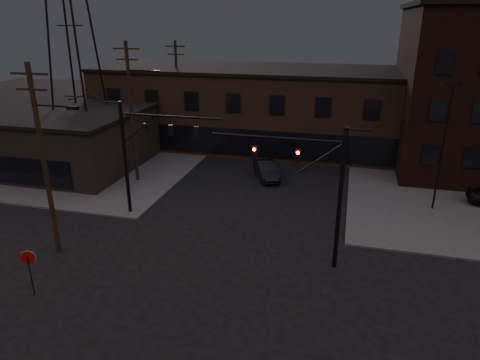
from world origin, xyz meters
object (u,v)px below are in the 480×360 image
stop_sign (29,262)px  traffic_signal_near (319,183)px  traffic_signal_far (141,147)px  parked_car_lot_b (441,159)px  car_crossing (266,170)px

stop_sign → traffic_signal_near: bearing=25.9°
traffic_signal_far → stop_sign: size_ratio=3.23×
parked_car_lot_b → stop_sign: bearing=148.5°
traffic_signal_near → stop_sign: size_ratio=3.23×
traffic_signal_far → parked_car_lot_b: bearing=36.9°
traffic_signal_near → car_crossing: (-5.36, 13.07, -4.20)m
parked_car_lot_b → car_crossing: (-15.18, -6.91, -0.11)m
traffic_signal_near → car_crossing: bearing=112.3°
stop_sign → car_crossing: 21.15m
traffic_signal_near → stop_sign: (-13.36, -6.49, -3.09)m
parked_car_lot_b → car_crossing: 16.68m
stop_sign → traffic_signal_far: bearing=82.7°
traffic_signal_near → stop_sign: bearing=-154.1°
stop_sign → parked_car_lot_b: bearing=48.8°
traffic_signal_far → parked_car_lot_b: size_ratio=1.68×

